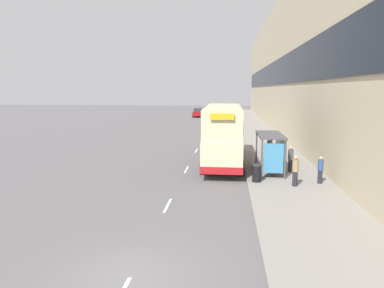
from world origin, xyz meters
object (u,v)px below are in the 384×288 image
(car_0, at_px, (228,110))
(litter_bin, at_px, (257,173))
(pedestrian_4, at_px, (270,147))
(pedestrian_3, at_px, (268,152))
(car_1, at_px, (198,113))
(pedestrian_at_shelter, at_px, (295,170))
(pedestrian_1, at_px, (320,170))
(double_decker_bus_near, at_px, (223,134))
(bus_shelter, at_px, (273,146))
(pedestrian_2, at_px, (291,159))

(car_0, distance_m, litter_bin, 58.19)
(litter_bin, bearing_deg, pedestrian_4, 77.26)
(pedestrian_3, bearing_deg, car_1, 101.44)
(pedestrian_at_shelter, distance_m, pedestrian_3, 5.81)
(car_0, height_order, pedestrian_3, pedestrian_3)
(car_1, xyz_separation_m, litter_bin, (7.78, -49.53, -0.21))
(car_0, distance_m, pedestrian_1, 58.40)
(double_decker_bus_near, distance_m, car_1, 44.65)
(bus_shelter, bearing_deg, car_0, 93.02)
(bus_shelter, xyz_separation_m, pedestrian_at_shelter, (0.84, -3.18, -0.84))
(bus_shelter, height_order, pedestrian_3, bus_shelter)
(pedestrian_at_shelter, height_order, pedestrian_2, pedestrian_at_shelter)
(double_decker_bus_near, relative_size, pedestrian_3, 6.00)
(double_decker_bus_near, xyz_separation_m, pedestrian_4, (3.65, 1.70, -1.22))
(pedestrian_at_shelter, relative_size, pedestrian_3, 1.00)
(pedestrian_4, distance_m, litter_bin, 7.16)
(pedestrian_at_shelter, bearing_deg, pedestrian_2, 84.42)
(pedestrian_4, bearing_deg, double_decker_bus_near, -154.99)
(litter_bin, bearing_deg, pedestrian_1, 0.13)
(pedestrian_1, height_order, pedestrian_4, pedestrian_4)
(car_0, bearing_deg, pedestrian_3, -86.83)
(car_1, bearing_deg, car_0, -125.04)
(car_0, xyz_separation_m, pedestrian_2, (4.11, -55.50, 0.18))
(car_1, bearing_deg, pedestrian_at_shelter, 101.09)
(pedestrian_2, bearing_deg, car_0, 94.24)
(litter_bin, bearing_deg, pedestrian_2, 48.07)
(pedestrian_at_shelter, bearing_deg, pedestrian_4, 93.63)
(pedestrian_at_shelter, distance_m, pedestrian_4, 7.70)
(car_1, xyz_separation_m, pedestrian_3, (9.00, -44.50, 0.15))
(pedestrian_3, height_order, pedestrian_4, pedestrian_4)
(double_decker_bus_near, bearing_deg, pedestrian_3, -4.09)
(double_decker_bus_near, bearing_deg, pedestrian_4, 25.01)
(pedestrian_2, bearing_deg, bus_shelter, -170.26)
(car_0, height_order, pedestrian_2, pedestrian_2)
(pedestrian_at_shelter, distance_m, pedestrian_2, 3.40)
(pedestrian_at_shelter, height_order, pedestrian_1, pedestrian_at_shelter)
(double_decker_bus_near, bearing_deg, pedestrian_2, -30.20)
(double_decker_bus_near, height_order, pedestrian_3, double_decker_bus_near)
(car_0, bearing_deg, car_1, -125.04)
(pedestrian_4, bearing_deg, pedestrian_3, -100.39)
(pedestrian_at_shelter, relative_size, pedestrian_2, 1.02)
(pedestrian_2, height_order, pedestrian_3, pedestrian_3)
(pedestrian_at_shelter, bearing_deg, car_1, 101.09)
(car_1, xyz_separation_m, pedestrian_at_shelter, (9.84, -50.24, 0.15))
(bus_shelter, distance_m, litter_bin, 3.00)
(double_decker_bus_near, xyz_separation_m, pedestrian_3, (3.30, -0.24, -1.25))
(car_1, relative_size, pedestrian_2, 2.67)
(car_1, xyz_separation_m, pedestrian_2, (10.17, -46.86, 0.13))
(double_decker_bus_near, distance_m, pedestrian_1, 7.86)
(car_1, xyz_separation_m, pedestrian_4, (9.36, -42.56, 0.18))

